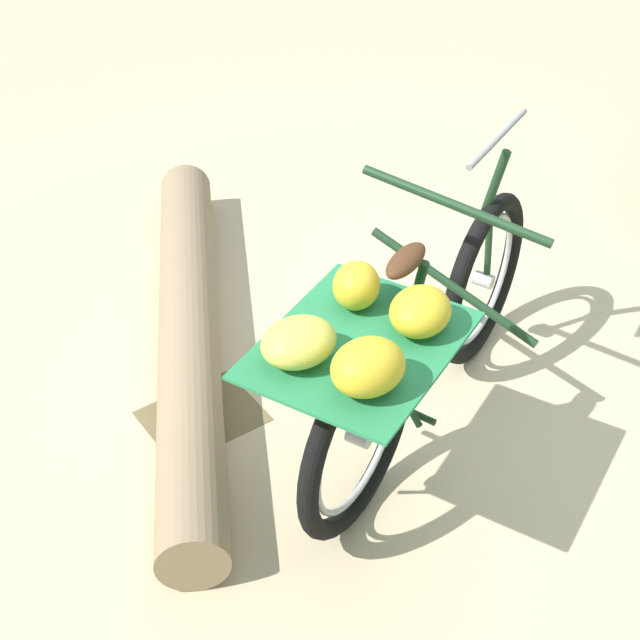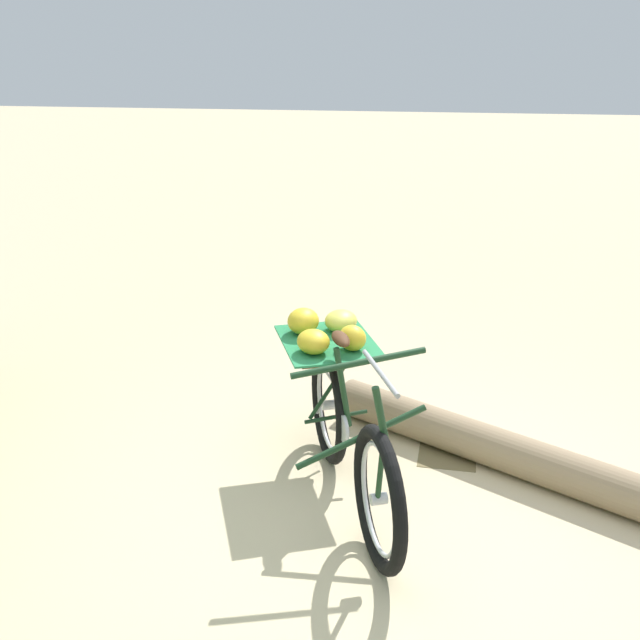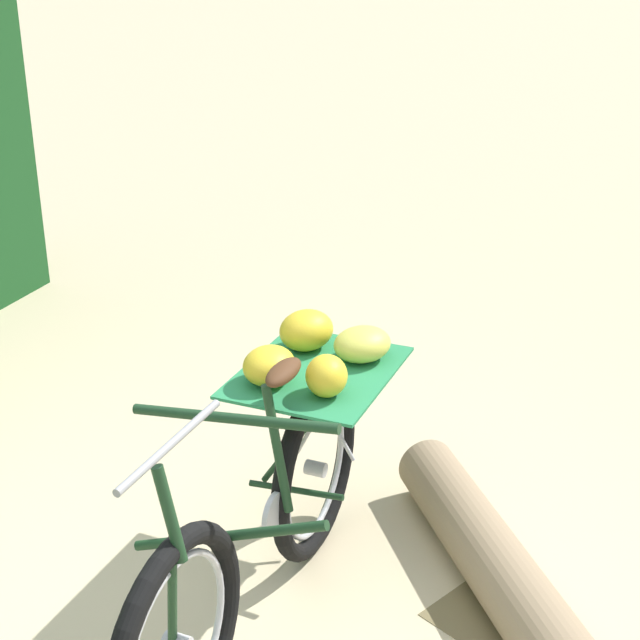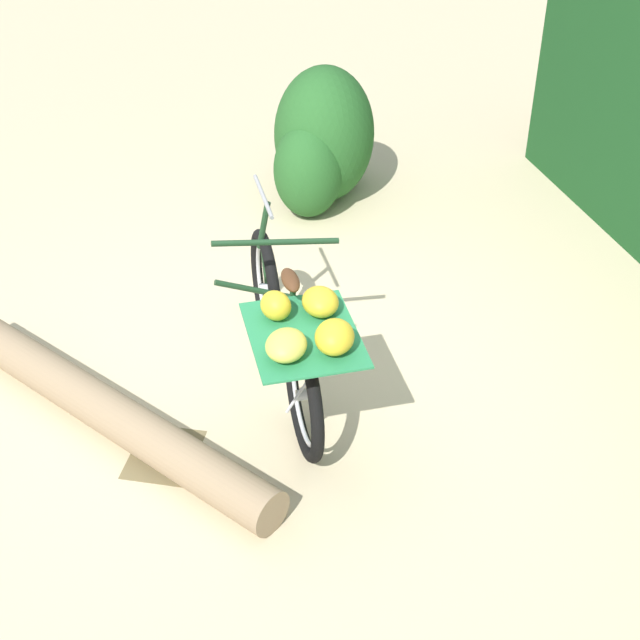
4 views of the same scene
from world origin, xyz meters
TOP-DOWN VIEW (x-y plane):
  - ground_plane at (0.00, 0.00)m, footprint 60.00×60.00m
  - bicycle at (-0.38, -0.08)m, footprint 1.75×1.02m
  - fallen_log at (-0.79, 0.87)m, footprint 1.38×2.27m
  - leaf_litter_patch at (-0.94, 0.51)m, footprint 0.44×0.36m

SIDE VIEW (x-z plane):
  - ground_plane at x=0.00m, z-range 0.00..0.00m
  - leaf_litter_patch at x=-0.94m, z-range 0.00..0.01m
  - fallen_log at x=-0.79m, z-range 0.00..0.25m
  - bicycle at x=-0.38m, z-range -0.02..1.01m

